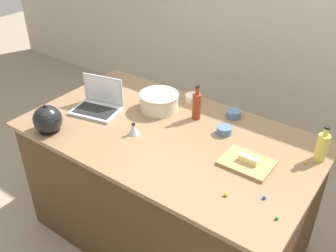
# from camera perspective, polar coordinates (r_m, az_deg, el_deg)

# --- Properties ---
(ground_plane) EXTENTS (12.00, 12.00, 0.00)m
(ground_plane) POSITION_cam_1_polar(r_m,az_deg,el_deg) (2.95, -0.00, -15.80)
(ground_plane) COLOR gray
(wall_back) EXTENTS (8.00, 0.10, 2.60)m
(wall_back) POSITION_cam_1_polar(r_m,az_deg,el_deg) (3.73, 17.56, 16.95)
(wall_back) COLOR beige
(wall_back) RESTS_ON ground
(island_counter) EXTENTS (1.84, 1.05, 0.90)m
(island_counter) POSITION_cam_1_polar(r_m,az_deg,el_deg) (2.63, -0.00, -9.22)
(island_counter) COLOR #4C331E
(island_counter) RESTS_ON ground
(laptop) EXTENTS (0.35, 0.29, 0.22)m
(laptop) POSITION_cam_1_polar(r_m,az_deg,el_deg) (2.63, -10.45, 3.33)
(laptop) COLOR #B7B7BC
(laptop) RESTS_ON island_counter
(mixing_bowl_large) EXTENTS (0.27, 0.27, 0.12)m
(mixing_bowl_large) POSITION_cam_1_polar(r_m,az_deg,el_deg) (2.59, -1.37, 3.79)
(mixing_bowl_large) COLOR beige
(mixing_bowl_large) RESTS_ON island_counter
(bottle_soy) EXTENTS (0.06, 0.06, 0.24)m
(bottle_soy) POSITION_cam_1_polar(r_m,az_deg,el_deg) (2.47, 4.33, 3.10)
(bottle_soy) COLOR maroon
(bottle_soy) RESTS_ON island_counter
(bottle_oil) EXTENTS (0.07, 0.07, 0.22)m
(bottle_oil) POSITION_cam_1_polar(r_m,az_deg,el_deg) (2.25, 22.19, -2.87)
(bottle_oil) COLOR #DBC64C
(bottle_oil) RESTS_ON island_counter
(kettle) EXTENTS (0.21, 0.18, 0.20)m
(kettle) POSITION_cam_1_polar(r_m,az_deg,el_deg) (2.45, -17.64, 0.90)
(kettle) COLOR black
(kettle) RESTS_ON island_counter
(cutting_board) EXTENTS (0.28, 0.21, 0.02)m
(cutting_board) POSITION_cam_1_polar(r_m,az_deg,el_deg) (2.14, 11.80, -5.41)
(cutting_board) COLOR #AD7F4C
(cutting_board) RESTS_ON island_counter
(butter_stick_left) EXTENTS (0.11, 0.04, 0.04)m
(butter_stick_left) POSITION_cam_1_polar(r_m,az_deg,el_deg) (2.13, 12.06, -4.90)
(butter_stick_left) COLOR #F4E58C
(butter_stick_left) RESTS_ON cutting_board
(ramekin_small) EXTENTS (0.11, 0.11, 0.05)m
(ramekin_small) POSITION_cam_1_polar(r_m,az_deg,el_deg) (2.70, 3.76, 4.21)
(ramekin_small) COLOR beige
(ramekin_small) RESTS_ON island_counter
(ramekin_medium) EXTENTS (0.10, 0.10, 0.05)m
(ramekin_medium) POSITION_cam_1_polar(r_m,az_deg,el_deg) (2.55, 9.82, 1.84)
(ramekin_medium) COLOR slate
(ramekin_medium) RESTS_ON island_counter
(ramekin_wide) EXTENTS (0.09, 0.09, 0.05)m
(ramekin_wide) POSITION_cam_1_polar(r_m,az_deg,el_deg) (2.37, 8.45, -0.62)
(ramekin_wide) COLOR slate
(ramekin_wide) RESTS_ON island_counter
(kitchen_timer) EXTENTS (0.07, 0.07, 0.08)m
(kitchen_timer) POSITION_cam_1_polar(r_m,az_deg,el_deg) (2.34, -5.20, -0.48)
(kitchen_timer) COLOR #B2B2B7
(kitchen_timer) RESTS_ON island_counter
(candy_0) EXTENTS (0.02, 0.02, 0.02)m
(candy_0) POSITION_cam_1_polar(r_m,az_deg,el_deg) (1.95, 14.33, -10.36)
(candy_0) COLOR blue
(candy_0) RESTS_ON island_counter
(candy_1) EXTENTS (0.02, 0.02, 0.02)m
(candy_1) POSITION_cam_1_polar(r_m,az_deg,el_deg) (2.23, 19.95, -5.24)
(candy_1) COLOR orange
(candy_1) RESTS_ON island_counter
(candy_2) EXTENTS (0.02, 0.02, 0.02)m
(candy_2) POSITION_cam_1_polar(r_m,az_deg,el_deg) (1.86, 16.09, -13.17)
(candy_2) COLOR green
(candy_2) RESTS_ON island_counter
(candy_3) EXTENTS (0.02, 0.02, 0.02)m
(candy_3) POSITION_cam_1_polar(r_m,az_deg,el_deg) (1.92, 8.72, -10.14)
(candy_3) COLOR yellow
(candy_3) RESTS_ON island_counter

